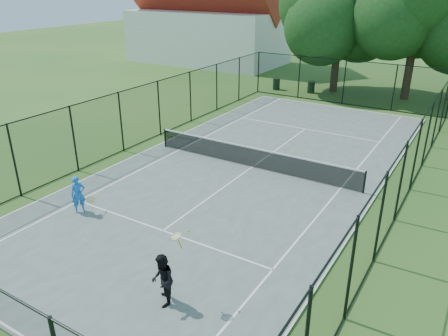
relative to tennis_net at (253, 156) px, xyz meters
The scene contains 11 objects.
ground 0.58m from the tennis_net, ahead, with size 120.00×120.00×0.00m, color #2F5F20.
tennis_court 0.55m from the tennis_net, ahead, with size 11.00×24.00×0.06m, color #505F59.
tennis_net is the anchor object (origin of this frame).
fence 0.92m from the tennis_net, ahead, with size 13.10×26.10×3.00m.
tree_near_left 17.13m from the tennis_net, 96.14° to the left, with size 6.90×6.90×8.99m.
tree_near_mid 17.78m from the tennis_net, 78.64° to the left, with size 6.98×6.98×9.12m.
building 28.14m from the tennis_net, 127.69° to the left, with size 15.30×8.15×11.87m.
trash_bin_left 15.60m from the tennis_net, 111.39° to the left, with size 0.58×0.58×0.86m.
trash_bin_right 15.25m from the tennis_net, 101.41° to the left, with size 0.58×0.58×0.86m.
player_blue 7.73m from the tennis_net, 116.21° to the right, with size 0.86×0.61×1.40m.
player_black 9.48m from the tennis_net, 76.02° to the right, with size 0.88×1.17×2.02m.
Camera 1 is at (8.41, -16.13, 7.90)m, focal length 35.00 mm.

